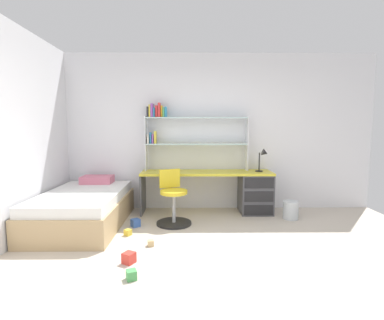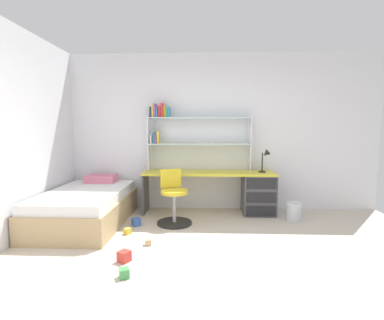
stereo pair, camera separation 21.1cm
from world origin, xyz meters
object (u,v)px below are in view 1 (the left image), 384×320
object	(u,v)px
toy_block_blue_1	(135,223)
toy_block_natural_3	(151,243)
desk_lamp	(264,157)
swivel_chair	(173,203)
desk	(241,189)
toy_block_yellow_4	(128,232)
bed_platform	(84,208)
waste_bin	(291,210)
bookshelf_hutch	(183,130)
toy_block_green_0	(131,275)
toy_block_red_2	(129,258)

from	to	relation	value
toy_block_blue_1	toy_block_natural_3	size ratio (longest dim) A/B	1.57
desk_lamp	swivel_chair	distance (m)	1.68
desk	toy_block_yellow_4	distance (m)	2.02
swivel_chair	bed_platform	distance (m)	1.30
desk_lamp	waste_bin	size ratio (longest dim) A/B	1.36
desk_lamp	swivel_chair	size ratio (longest dim) A/B	0.48
bookshelf_hutch	toy_block_yellow_4	world-z (taller)	bookshelf_hutch
desk	toy_block_natural_3	world-z (taller)	desk
toy_block_blue_1	toy_block_green_0	bearing A→B (deg)	-81.00
swivel_chair	toy_block_yellow_4	bearing A→B (deg)	-140.56
toy_block_blue_1	desk	bearing A→B (deg)	22.95
waste_bin	toy_block_yellow_4	bearing A→B (deg)	-164.30
desk_lamp	swivel_chair	bearing A→B (deg)	-160.66
bookshelf_hutch	swivel_chair	size ratio (longest dim) A/B	2.17
bed_platform	toy_block_yellow_4	xyz separation A→B (m)	(0.72, -0.41, -0.21)
desk	toy_block_yellow_4	xyz separation A→B (m)	(-1.69, -1.04, -0.36)
desk_lamp	toy_block_green_0	world-z (taller)	desk_lamp
desk_lamp	toy_block_red_2	distance (m)	2.73
desk_lamp	bed_platform	distance (m)	2.91
desk	desk_lamp	distance (m)	0.66
desk	toy_block_blue_1	world-z (taller)	desk
bookshelf_hutch	swivel_chair	world-z (taller)	bookshelf_hutch
toy_block_yellow_4	bookshelf_hutch	bearing A→B (deg)	59.06
toy_block_red_2	toy_block_yellow_4	size ratio (longest dim) A/B	1.44
waste_bin	toy_block_yellow_4	xyz separation A→B (m)	(-2.41, -0.68, -0.10)
desk_lamp	toy_block_yellow_4	world-z (taller)	desk_lamp
swivel_chair	desk	bearing A→B (deg)	26.85
toy_block_blue_1	toy_block_yellow_4	xyz separation A→B (m)	(-0.04, -0.34, -0.02)
bookshelf_hutch	toy_block_blue_1	size ratio (longest dim) A/B	15.59
desk	toy_block_natural_3	bearing A→B (deg)	-133.91
bed_platform	toy_block_blue_1	size ratio (longest dim) A/B	16.24
toy_block_natural_3	waste_bin	bearing A→B (deg)	26.59
desk_lamp	toy_block_red_2	size ratio (longest dim) A/B	3.37
toy_block_green_0	toy_block_blue_1	size ratio (longest dim) A/B	0.81
bed_platform	waste_bin	bearing A→B (deg)	4.83
desk	toy_block_blue_1	xyz separation A→B (m)	(-1.65, -0.70, -0.34)
swivel_chair	bed_platform	size ratio (longest dim) A/B	0.44
swivel_chair	toy_block_blue_1	distance (m)	0.62
bed_platform	waste_bin	xyz separation A→B (m)	(3.13, 0.26, -0.11)
desk_lamp	toy_block_green_0	bearing A→B (deg)	-129.87
toy_block_yellow_4	toy_block_natural_3	bearing A→B (deg)	-45.32
bed_platform	toy_block_natural_3	distance (m)	1.33
desk	toy_block_red_2	xyz separation A→B (m)	(-1.51, -1.84, -0.34)
desk	toy_block_yellow_4	world-z (taller)	desk
bookshelf_hutch	toy_block_yellow_4	distance (m)	1.93
toy_block_blue_1	bookshelf_hutch	bearing A→B (deg)	51.56
desk	swivel_chair	distance (m)	1.25
toy_block_yellow_4	desk	bearing A→B (deg)	31.57
bookshelf_hutch	swivel_chair	distance (m)	1.29
toy_block_green_0	toy_block_yellow_4	size ratio (longest dim) A/B	1.15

